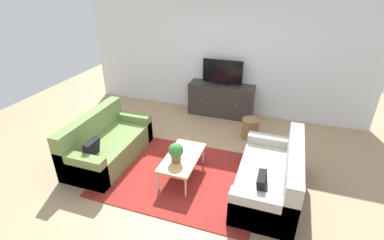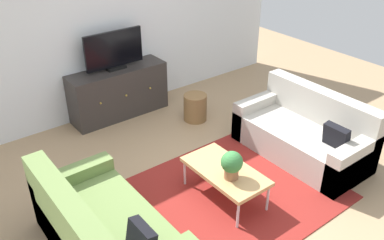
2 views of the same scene
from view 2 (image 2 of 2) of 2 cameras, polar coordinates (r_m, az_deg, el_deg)
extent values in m
plane|color=tan|center=(4.79, 3.02, -9.76)|extent=(10.00, 10.00, 0.00)
cube|color=white|center=(6.11, -12.66, 12.83)|extent=(6.40, 0.12, 2.70)
cube|color=maroon|center=(4.70, 4.22, -10.61)|extent=(2.50, 1.90, 0.01)
cube|color=olive|center=(4.05, -11.21, -15.46)|extent=(0.84, 1.67, 0.40)
cube|color=olive|center=(3.83, -15.91, -15.07)|extent=(0.20, 1.67, 0.82)
cube|color=olive|center=(4.54, -15.71, -9.26)|extent=(0.84, 0.18, 0.54)
cube|color=#B2ADA3|center=(5.45, 14.68, -2.85)|extent=(0.84, 1.67, 0.40)
cube|color=#B2ADA3|center=(5.58, 17.04, 0.06)|extent=(0.20, 1.67, 0.82)
cube|color=#B2ADA3|center=(5.82, 9.16, 0.78)|extent=(0.84, 0.18, 0.54)
cube|color=#B2ADA3|center=(5.09, 21.23, -5.64)|extent=(0.84, 0.18, 0.54)
cube|color=black|center=(5.02, 19.19, -2.30)|extent=(0.14, 0.30, 0.31)
cube|color=tan|center=(4.51, 4.58, -7.01)|extent=(0.51, 0.96, 0.04)
cylinder|color=silver|center=(4.27, 6.32, -12.89)|extent=(0.03, 0.03, 0.33)
cylinder|color=silver|center=(4.51, 10.35, -10.52)|extent=(0.03, 0.03, 0.33)
cylinder|color=silver|center=(4.78, -0.99, -7.29)|extent=(0.03, 0.03, 0.33)
cylinder|color=silver|center=(5.00, 2.96, -5.49)|extent=(0.03, 0.03, 0.33)
cylinder|color=#936042|center=(4.35, 5.40, -7.29)|extent=(0.15, 0.15, 0.11)
sphere|color=#387A3D|center=(4.27, 5.49, -5.77)|extent=(0.23, 0.23, 0.23)
cube|color=#332D2B|center=(6.25, -10.04, 3.78)|extent=(1.45, 0.44, 0.74)
sphere|color=#B79338|center=(5.89, -12.43, 2.25)|extent=(0.03, 0.03, 0.03)
sphere|color=#B79338|center=(6.04, -9.01, 3.35)|extent=(0.03, 0.03, 0.03)
sphere|color=#B79338|center=(6.22, -5.76, 4.38)|extent=(0.03, 0.03, 0.03)
cube|color=black|center=(6.11, -10.44, 7.12)|extent=(0.28, 0.16, 0.04)
cube|color=black|center=(6.01, -10.68, 9.56)|extent=(0.88, 0.04, 0.51)
cylinder|color=olive|center=(6.08, 0.45, 1.74)|extent=(0.34, 0.34, 0.40)
camera|label=1|loc=(3.93, 67.08, 11.19)|focal=26.76mm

